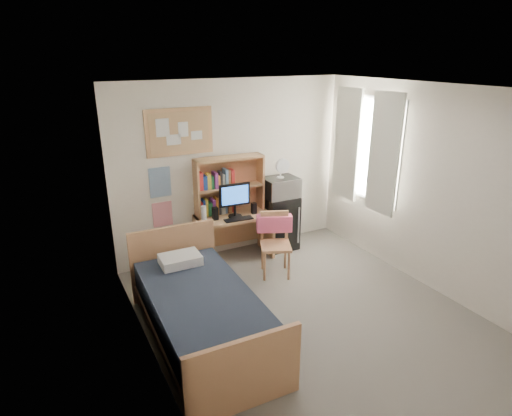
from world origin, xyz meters
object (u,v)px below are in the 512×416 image
speaker_right (254,208)px  desk_fan (281,169)px  monitor (235,201)px  speaker_left (215,214)px  microwave (280,187)px  mini_fridge (279,222)px  bed (203,317)px  bulletin_board (179,132)px  desk_chair (276,245)px  desk (234,237)px

speaker_right → desk_fan: (0.50, 0.09, 0.51)m
monitor → speaker_left: 0.34m
speaker_left → microwave: bearing=6.4°
mini_fridge → bed: bearing=-138.2°
bulletin_board → speaker_left: size_ratio=5.09×
speaker_left → desk_chair: bearing=-45.7°
mini_fridge → desk_fan: bearing=-90.0°
speaker_left → speaker_right: (0.60, -0.04, -0.01)m
desk → speaker_left: size_ratio=5.97×
mini_fridge → speaker_left: (-1.10, -0.07, 0.36)m
desk_chair → desk_fan: bearing=79.5°
microwave → desk_fan: 0.29m
bulletin_board → monitor: size_ratio=1.92×
bed → microwave: bearing=42.1°
desk_chair → speaker_left: desk_chair is taller
speaker_left → mini_fridge: bearing=7.4°
desk_chair → speaker_left: size_ratio=4.81×
bed → desk_fan: (1.93, 1.65, 1.00)m
bulletin_board → desk_chair: bulletin_board is taller
desk_chair → microwave: 1.06m
desk_fan → bulletin_board: bearing=170.3°
bulletin_board → speaker_left: bearing=-43.1°
desk_fan → microwave: bearing=0.0°
desk → mini_fridge: mini_fridge is taller
bed → speaker_left: speaker_left is taller
bed → monitor: bearing=56.1°
desk_chair → speaker_right: desk_chair is taller
speaker_left → bulletin_board: bearing=140.7°
bulletin_board → speaker_left: bulletin_board is taller
speaker_right → microwave: (0.50, 0.09, 0.23)m
mini_fridge → microwave: (-0.00, -0.02, 0.57)m
bed → speaker_left: 1.86m
mini_fridge → speaker_right: bearing=-166.7°
bulletin_board → mini_fridge: 2.10m
monitor → speaker_right: monitor is taller
desk → microwave: bearing=4.5°
monitor → desk_fan: desk_fan is taller
mini_fridge → microwave: size_ratio=1.65×
microwave → speaker_right: bearing=-168.9°
speaker_left → microwave: (1.10, 0.05, 0.22)m
desk_chair → bed: desk_chair is taller
bulletin_board → speaker_right: bulletin_board is taller
desk_chair → monitor: 0.88m
bulletin_board → speaker_right: size_ratio=5.64×
mini_fridge → monitor: 0.95m
speaker_left → speaker_right: bearing=-0.0°
desk_chair → speaker_left: bearing=154.2°
desk → speaker_right: speaker_right is taller
bed → microwave: 2.63m
desk → desk_fan: (0.79, 0.01, 0.94)m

